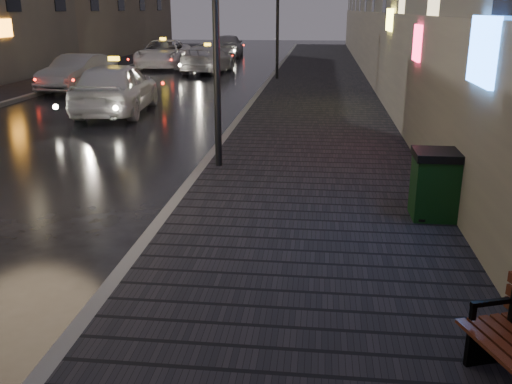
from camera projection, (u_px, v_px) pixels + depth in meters
The scene contains 12 objects.
sidewalk at pixel (320, 83), 26.17m from camera, with size 4.60×58.00×0.15m, color black.
curb at pixel (268, 83), 26.43m from camera, with size 0.20×58.00×0.15m, color slate.
sidewalk_far at pixel (58, 80), 27.52m from camera, with size 2.40×58.00×0.15m, color black.
curb_far at pixel (84, 80), 27.38m from camera, with size 0.20×58.00×0.15m, color slate.
lamp_near at pixel (215, 1), 11.16m from camera, with size 0.36×0.36×5.28m.
lamp_far at pixel (278, 5), 26.29m from camera, with size 0.36×0.36×5.28m.
trash_bin at pixel (435, 184), 8.98m from camera, with size 0.72×0.72×1.09m.
taxi_near at pixel (116, 87), 18.81m from camera, with size 2.03×5.06×1.72m, color white.
car_left_mid at pixel (78, 72), 24.36m from camera, with size 1.57×4.51×1.48m, color #95959C.
taxi_mid at pixel (208, 59), 31.09m from camera, with size 2.01×4.93×1.43m, color silver.
taxi_far at pixel (164, 54), 33.74m from camera, with size 2.65×5.74×1.60m, color white.
car_far at pixel (228, 45), 41.10m from camera, with size 1.94×4.83×1.65m, color #9E9CA4.
Camera 1 is at (3.96, -5.61, 3.34)m, focal length 40.00 mm.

